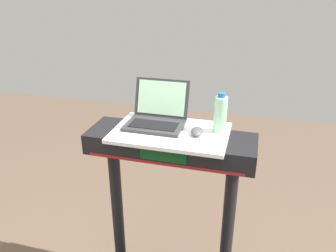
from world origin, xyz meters
TOP-DOWN VIEW (x-y plane):
  - desk_board at (0.00, 0.70)m, footprint 0.60×0.39m
  - laptop at (-0.10, 0.77)m, footprint 0.31×0.28m
  - computer_mouse at (0.14, 0.69)m, footprint 0.07×0.11m
  - water_bottle at (0.25, 0.76)m, footprint 0.07×0.07m

SIDE VIEW (x-z plane):
  - desk_board at x=0.00m, z-range 1.16..1.18m
  - computer_mouse at x=0.14m, z-range 1.18..1.21m
  - laptop at x=-0.10m, z-range 1.11..1.33m
  - water_bottle at x=0.25m, z-range 1.17..1.38m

